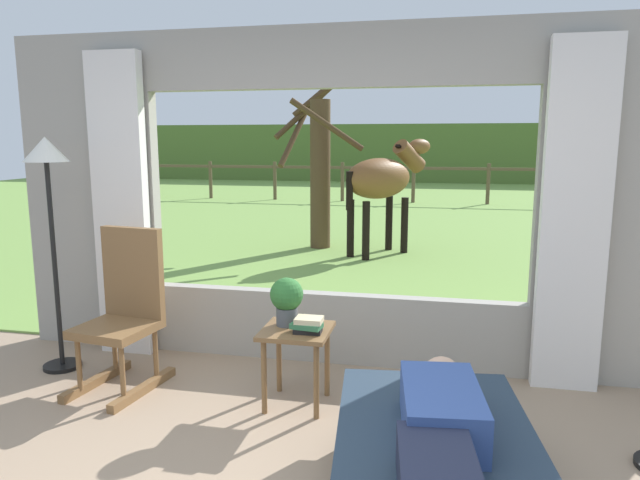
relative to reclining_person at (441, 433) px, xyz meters
The scene contains 14 objects.
back_wall_with_window 2.28m from the reclining_person, 112.92° to the left, with size 5.20×0.12×2.55m.
curtain_panel_left 3.21m from the reclining_person, 143.85° to the left, with size 0.44×0.10×2.40m, color silver.
curtain_panel_right 2.14m from the reclining_person, 65.35° to the left, with size 0.44×0.10×2.40m, color silver.
outdoor_pasture_lawn 12.93m from the reclining_person, 93.73° to the left, with size 36.00×21.68×0.02m, color #759E47.
distant_hill_ridge 22.76m from the reclining_person, 92.12° to the left, with size 36.00×2.00×2.40m, color #516D30.
reclining_person is the anchor object (origin of this frame).
rocking_chair 2.53m from the reclining_person, 150.06° to the left, with size 0.55×0.74×1.12m.
side_table 1.51m from the reclining_person, 127.85° to the left, with size 0.44×0.44×0.52m.
potted_plant 1.62m from the reclining_person, 128.79° to the left, with size 0.22×0.22×0.32m.
book_stack 1.41m from the reclining_person, 126.50° to the left, with size 0.20×0.15×0.10m.
floor_lamp_left 3.30m from the reclining_person, 153.51° to the left, with size 0.32×0.32×1.75m.
horse 6.45m from the reclining_person, 98.21° to the left, with size 1.37×1.65×1.73m.
pasture_tree 7.04m from the reclining_person, 106.35° to the left, with size 1.50×1.47×2.80m.
pasture_fence_line 13.95m from the reclining_person, 93.46° to the left, with size 16.10×0.10×1.10m.
Camera 1 is at (0.82, -2.01, 1.72)m, focal length 32.36 mm.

